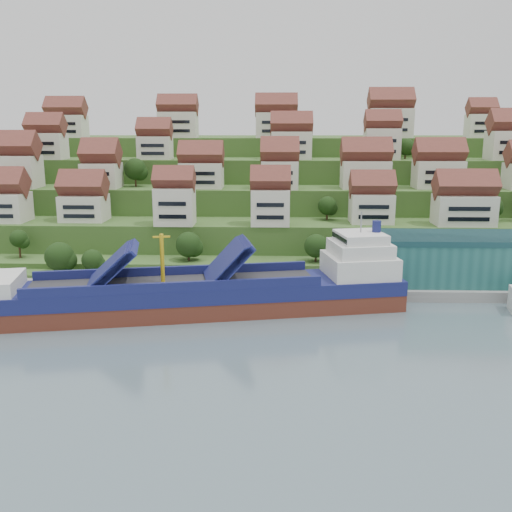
{
  "coord_description": "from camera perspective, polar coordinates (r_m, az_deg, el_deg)",
  "views": [
    {
      "loc": [
        0.19,
        -102.63,
        34.45
      ],
      "look_at": [
        -3.72,
        14.0,
        8.0
      ],
      "focal_mm": 40.0,
      "sensor_mm": 36.0,
      "label": 1
    }
  ],
  "objects": [
    {
      "name": "ground",
      "position": [
        108.26,
        1.73,
        -5.79
      ],
      "size": [
        300.0,
        300.0,
        0.0
      ],
      "primitive_type": "plane",
      "color": "slate",
      "rests_on": "ground"
    },
    {
      "name": "pebble_beach",
      "position": [
        132.96,
        -24.15,
        -3.17
      ],
      "size": [
        45.0,
        20.0,
        1.0
      ],
      "primitive_type": "cube",
      "color": "gray",
      "rests_on": "ground"
    },
    {
      "name": "quay",
      "position": [
        123.86,
        11.07,
        -3.09
      ],
      "size": [
        180.0,
        14.0,
        2.2
      ],
      "primitive_type": "cube",
      "color": "gray",
      "rests_on": "ground"
    },
    {
      "name": "flagpole",
      "position": [
        117.33,
        10.65,
        -1.04
      ],
      "size": [
        1.28,
        0.16,
        8.0
      ],
      "color": "gray",
      "rests_on": "quay"
    },
    {
      "name": "cargo_ship",
      "position": [
        108.59,
        -5.75,
        -3.88
      ],
      "size": [
        83.56,
        28.73,
        18.39
      ],
      "rotation": [
        0.0,
        0.0,
        0.2
      ],
      "color": "#5C281C",
      "rests_on": "ground"
    },
    {
      "name": "hillside_trees",
      "position": [
        150.87,
        -0.91,
        6.46
      ],
      "size": [
        141.64,
        62.38,
        31.68
      ],
      "color": "#1B3812",
      "rests_on": "ground"
    },
    {
      "name": "hillside",
      "position": [
        207.55,
        1.87,
        6.18
      ],
      "size": [
        260.0,
        128.0,
        31.0
      ],
      "color": "#2D4C1E",
      "rests_on": "ground"
    },
    {
      "name": "hillside_village",
      "position": [
        163.54,
        2.4,
        9.19
      ],
      "size": [
        160.63,
        65.48,
        29.28
      ],
      "color": "silver",
      "rests_on": "ground"
    }
  ]
}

